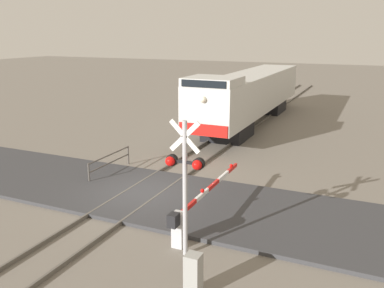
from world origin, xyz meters
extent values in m
plane|color=slate|center=(0.00, 0.00, 0.00)|extent=(160.00, 160.00, 0.00)
cube|color=#59544C|center=(-0.72, 0.00, 0.07)|extent=(0.08, 80.00, 0.15)
cube|color=#59544C|center=(0.72, 0.00, 0.07)|extent=(0.08, 80.00, 0.15)
cube|color=#38383A|center=(0.00, 0.00, 0.07)|extent=(36.00, 5.33, 0.14)
cube|color=black|center=(0.00, 10.48, 0.53)|extent=(2.52, 3.20, 1.05)
cube|color=black|center=(0.00, 20.41, 0.53)|extent=(2.52, 3.20, 1.05)
cube|color=silver|center=(0.00, 15.45, 2.35)|extent=(2.97, 18.06, 2.59)
cube|color=silver|center=(0.00, 7.76, 3.88)|extent=(2.91, 2.68, 0.47)
cube|color=black|center=(0.00, 6.39, 3.88)|extent=(2.52, 0.06, 0.37)
cube|color=red|center=(0.00, 6.38, 1.40)|extent=(2.82, 0.08, 0.64)
sphere|color=#F2EACC|center=(0.00, 6.37, 3.06)|extent=(0.36, 0.36, 0.36)
cylinder|color=#ADADB2|center=(3.60, -3.52, 2.06)|extent=(0.14, 0.14, 4.12)
cube|color=white|center=(3.60, -3.52, 3.67)|extent=(0.95, 0.04, 0.95)
cube|color=white|center=(3.60, -3.52, 3.67)|extent=(0.95, 0.04, 0.95)
cube|color=black|center=(3.60, -3.52, 2.92)|extent=(1.04, 0.08, 0.08)
sphere|color=red|center=(3.18, -3.62, 2.92)|extent=(0.28, 0.28, 0.28)
sphere|color=red|center=(4.02, -3.62, 2.92)|extent=(0.28, 0.28, 0.28)
cylinder|color=black|center=(3.18, -3.50, 2.92)|extent=(0.34, 0.14, 0.34)
cylinder|color=black|center=(4.02, -3.50, 2.92)|extent=(0.34, 0.14, 0.34)
cube|color=silver|center=(3.22, -3.17, 0.57)|extent=(0.36, 0.36, 1.14)
cube|color=black|center=(3.22, -3.52, 1.04)|extent=(0.28, 0.36, 0.40)
cube|color=red|center=(3.22, -2.43, 1.04)|extent=(0.10, 1.07, 0.14)
cube|color=white|center=(3.22, -1.36, 1.04)|extent=(0.10, 1.07, 0.14)
cube|color=red|center=(3.22, -0.29, 1.04)|extent=(0.10, 1.07, 0.14)
cube|color=white|center=(3.22, 0.78, 1.04)|extent=(0.10, 1.07, 0.14)
cube|color=red|center=(3.22, 1.85, 1.04)|extent=(0.10, 1.07, 0.14)
sphere|color=red|center=(3.22, -1.30, 1.18)|extent=(0.14, 0.14, 0.14)
sphere|color=red|center=(3.22, 1.75, 1.18)|extent=(0.14, 0.14, 0.14)
cube|color=#999993|center=(4.63, -5.23, 0.57)|extent=(0.39, 0.39, 1.14)
cylinder|color=#4C4742|center=(-2.81, 0.15, 0.47)|extent=(0.08, 0.08, 0.95)
cylinder|color=#4C4742|center=(-2.81, 3.31, 0.47)|extent=(0.08, 0.08, 0.95)
cylinder|color=#4C4742|center=(-2.81, 1.73, 0.91)|extent=(0.06, 3.16, 0.06)
cylinder|color=#4C4742|center=(-2.81, 1.73, 0.52)|extent=(0.06, 3.16, 0.06)
camera|label=1|loc=(8.38, -13.60, 6.45)|focal=38.60mm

